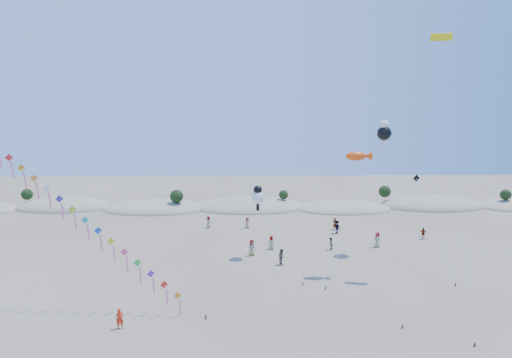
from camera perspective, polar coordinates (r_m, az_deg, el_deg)
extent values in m
ellipsoid|color=gray|center=(80.84, -24.35, -3.52)|extent=(16.00, 8.80, 3.60)
ellipsoid|color=#193E16|center=(80.63, -24.40, -2.84)|extent=(12.80, 5.76, 0.64)
ellipsoid|color=gray|center=(74.71, -13.37, -3.94)|extent=(17.60, 9.68, 3.00)
ellipsoid|color=#193E16|center=(74.53, -13.39, -3.33)|extent=(14.08, 6.34, 0.70)
ellipsoid|color=gray|center=(73.77, -0.98, -3.85)|extent=(19.00, 10.45, 3.40)
ellipsoid|color=#193E16|center=(73.56, -0.98, -3.14)|extent=(15.20, 6.84, 0.76)
ellipsoid|color=gray|center=(74.26, 11.50, -3.96)|extent=(16.40, 9.02, 2.80)
ellipsoid|color=#193E16|center=(74.09, 11.52, -3.38)|extent=(13.12, 5.90, 0.66)
ellipsoid|color=gray|center=(80.96, 22.34, -3.37)|extent=(18.00, 9.90, 3.80)
ellipsoid|color=#193E16|center=(80.75, 22.39, -2.65)|extent=(14.40, 6.48, 0.72)
sphere|color=black|center=(83.08, -28.22, -1.82)|extent=(1.90, 1.90, 1.90)
sphere|color=black|center=(72.29, -10.54, -2.28)|extent=(2.20, 2.20, 2.20)
sphere|color=black|center=(73.66, 3.69, -2.10)|extent=(1.60, 1.60, 1.60)
sphere|color=black|center=(78.62, 16.79, -1.60)|extent=(2.10, 2.10, 2.10)
sphere|color=black|center=(84.72, 30.33, -1.82)|extent=(1.80, 1.80, 1.80)
cube|color=#3F2D1E|center=(37.00, -6.70, -17.79)|extent=(0.12, 0.12, 0.35)
cylinder|color=silver|center=(39.93, -24.69, -2.48)|extent=(24.98, 6.31, 18.83)
cube|color=orange|center=(37.11, -10.41, -15.05)|extent=(1.23, 0.48, 1.30)
cube|color=pink|center=(37.60, -10.06, -16.56)|extent=(0.19, 0.45, 1.55)
cube|color=red|center=(37.22, -12.15, -13.61)|extent=(1.23, 0.48, 1.30)
cube|color=pink|center=(37.67, -11.79, -15.13)|extent=(0.19, 0.45, 1.55)
cube|color=purple|center=(37.37, -13.85, -12.16)|extent=(1.23, 0.48, 1.30)
cube|color=pink|center=(37.80, -13.49, -13.70)|extent=(0.19, 0.45, 1.55)
cube|color=green|center=(37.59, -15.53, -10.72)|extent=(1.23, 0.48, 1.30)
cube|color=pink|center=(37.98, -15.16, -12.26)|extent=(0.19, 0.45, 1.55)
cube|color=#FF507E|center=(37.85, -17.16, -9.29)|extent=(1.23, 0.48, 1.30)
cube|color=pink|center=(38.21, -16.79, -10.84)|extent=(0.19, 0.45, 1.55)
cube|color=#E9F219|center=(38.17, -18.76, -7.87)|extent=(1.23, 0.48, 1.30)
cube|color=pink|center=(38.50, -18.39, -9.42)|extent=(0.19, 0.45, 1.55)
cube|color=blue|center=(38.55, -20.31, -6.47)|extent=(1.23, 0.48, 1.30)
cube|color=pink|center=(38.84, -19.94, -8.02)|extent=(0.19, 0.45, 1.55)
cube|color=#18BAB0|center=(38.97, -21.83, -5.09)|extent=(1.23, 0.48, 1.30)
cube|color=pink|center=(39.23, -21.46, -6.64)|extent=(0.19, 0.45, 1.55)
cube|color=#C3E81B|center=(39.44, -23.31, -3.75)|extent=(1.23, 0.48, 1.30)
cube|color=pink|center=(39.67, -22.93, -5.28)|extent=(0.19, 0.45, 1.55)
cube|color=#3B269A|center=(39.95, -24.74, -2.43)|extent=(1.23, 0.48, 1.30)
cube|color=pink|center=(40.15, -24.37, -3.95)|extent=(0.19, 0.45, 1.55)
cube|color=white|center=(40.51, -26.14, -1.15)|extent=(1.23, 0.48, 1.30)
cube|color=pink|center=(40.68, -25.76, -2.66)|extent=(0.19, 0.45, 1.55)
cube|color=orange|center=(41.12, -27.49, 0.10)|extent=(1.23, 0.48, 1.30)
cube|color=pink|center=(41.26, -27.12, -1.39)|extent=(0.19, 0.45, 1.55)
cube|color=orange|center=(41.76, -28.81, 1.31)|extent=(1.23, 0.48, 1.30)
cube|color=pink|center=(41.88, -28.44, -0.16)|extent=(0.19, 0.45, 1.55)
cube|color=red|center=(42.45, -30.08, 2.48)|extent=(1.23, 0.48, 1.30)
cube|color=pink|center=(42.53, -29.71, 1.03)|extent=(0.19, 0.45, 1.55)
cube|color=pink|center=(43.23, -30.95, 2.18)|extent=(0.19, 0.45, 1.55)
cube|color=#3F2D1E|center=(37.24, 18.94, -18.12)|extent=(0.10, 0.10, 0.30)
cylinder|color=silver|center=(40.24, 15.72, -6.71)|extent=(1.05, 12.20, 12.23)
ellipsoid|color=#FF490D|center=(44.68, 13.17, 2.99)|extent=(2.11, 0.93, 0.93)
cone|color=#FF490D|center=(44.99, 14.62, 2.98)|extent=(0.84, 0.84, 0.84)
cube|color=#3F2D1E|center=(43.24, 6.25, -13.62)|extent=(0.10, 0.10, 0.30)
cylinder|color=silver|center=(45.76, 3.02, -7.81)|extent=(4.20, 8.35, 6.97)
sphere|color=white|center=(48.79, 0.24, -2.47)|extent=(1.48, 1.48, 1.48)
sphere|color=black|center=(48.61, 0.24, -1.45)|extent=(0.98, 0.98, 0.98)
cube|color=black|center=(49.04, 0.23, -3.77)|extent=(0.35, 0.18, 0.80)
cube|color=#3F2D1E|center=(42.41, 9.24, -14.17)|extent=(0.10, 0.10, 0.30)
cylinder|color=silver|center=(46.58, 13.41, -3.19)|extent=(8.69, 11.59, 14.12)
sphere|color=black|center=(52.34, 16.71, 5.86)|extent=(1.66, 1.66, 1.66)
sphere|color=white|center=(52.30, 16.76, 6.94)|extent=(1.08, 1.08, 1.08)
cube|color=white|center=(52.43, 16.64, 4.52)|extent=(0.35, 0.18, 0.80)
cube|color=white|center=(52.13, 15.97, 5.88)|extent=(0.60, 0.15, 0.25)
cube|color=white|center=(52.56, 17.44, 5.84)|extent=(0.60, 0.15, 0.25)
cube|color=#3F2D1E|center=(36.76, 27.14, -19.07)|extent=(0.10, 0.10, 0.30)
cylinder|color=silver|center=(40.50, 25.04, 1.38)|extent=(2.99, 15.64, 24.01)
cube|color=yellow|center=(48.35, 23.48, 16.97)|extent=(2.12, 0.86, 0.74)
cube|color=black|center=(48.36, 23.47, 16.97)|extent=(2.05, 0.53, 0.19)
cube|color=#3F2D1E|center=(46.82, 25.05, -12.64)|extent=(0.10, 0.10, 0.30)
cylinder|color=silver|center=(49.68, 22.65, -5.94)|extent=(0.40, 10.04, 8.97)
cube|color=black|center=(53.19, 20.60, 0.11)|extent=(0.87, 0.26, 0.89)
imported|color=red|center=(36.69, -17.70, -17.32)|extent=(0.70, 0.58, 1.64)
imported|color=slate|center=(47.80, 3.42, -10.32)|extent=(0.95, 1.05, 1.76)
imported|color=slate|center=(52.58, 2.06, -8.49)|extent=(0.89, 0.65, 1.67)
imported|color=slate|center=(50.45, -0.56, -9.14)|extent=(1.10, 1.00, 1.89)
imported|color=slate|center=(59.94, 10.72, -6.31)|extent=(1.21, 1.33, 1.79)
imported|color=slate|center=(61.71, 10.48, -5.89)|extent=(0.74, 0.69, 1.69)
imported|color=slate|center=(53.18, 9.89, -8.50)|extent=(0.83, 0.91, 1.53)
imported|color=slate|center=(61.55, -1.18, -5.84)|extent=(0.89, 0.83, 1.53)
imported|color=slate|center=(55.38, 15.87, -7.80)|extent=(1.07, 0.86, 1.89)
imported|color=slate|center=(60.63, 21.39, -6.77)|extent=(0.97, 0.64, 1.52)
imported|color=slate|center=(61.94, -6.35, -5.73)|extent=(0.83, 0.98, 1.70)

